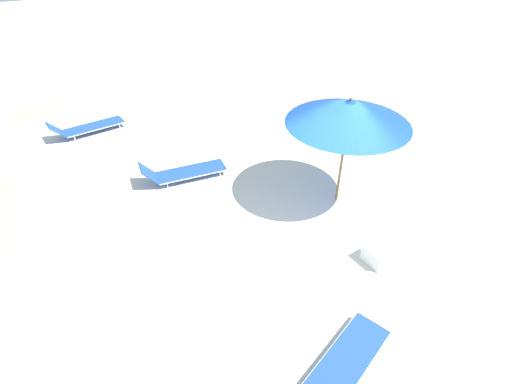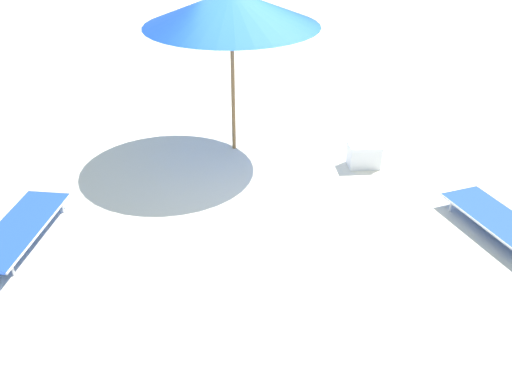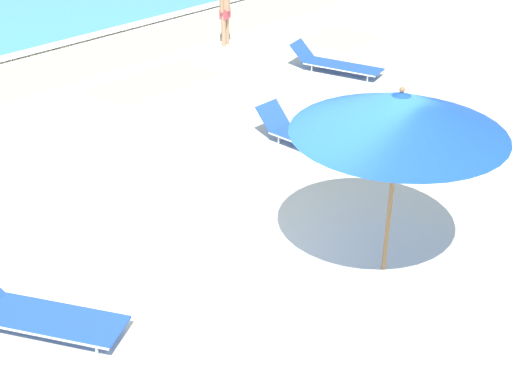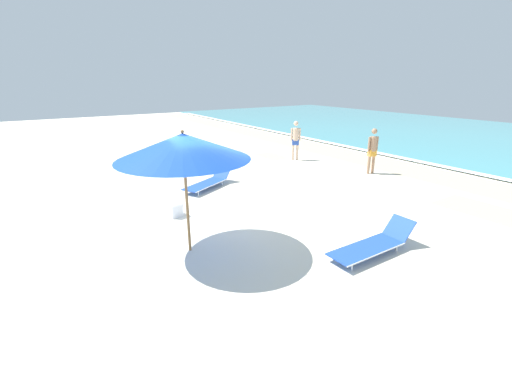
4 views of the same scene
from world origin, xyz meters
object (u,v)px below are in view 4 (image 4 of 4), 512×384
Objects in this scene: sun_lounger_beside_umbrella at (209,181)px; beachgoer_strolling_adult at (373,148)px; lounger_stack at (158,161)px; beachgoer_shoreline_child at (296,138)px; sun_lounger_under_umbrella at (373,244)px; cooler_box at (173,209)px; beach_umbrella at (183,147)px.

sun_lounger_beside_umbrella is 1.21× the size of beachgoer_strolling_adult.
lounger_stack is 8.68m from beachgoer_strolling_adult.
sun_lounger_under_umbrella is at bearing -87.00° from beachgoer_shoreline_child.
sun_lounger_beside_umbrella is at bearing -58.61° from cooler_box.
beachgoer_strolling_adult is (3.46, 0.97, 0.00)m from beachgoer_shoreline_child.
sun_lounger_under_umbrella is at bearing 53.14° from beachgoer_strolling_adult.
beachgoer_strolling_adult is at bearing 129.80° from sun_lounger_under_umbrella.
beach_umbrella is 1.35× the size of lounger_stack.
beachgoer_strolling_adult reaches higher than lounger_stack.
beachgoer_strolling_adult is (1.81, 6.12, 0.78)m from sun_lounger_beside_umbrella.
sun_lounger_under_umbrella is 6.83m from beachgoer_strolling_adult.
beachgoer_strolling_adult is (-2.06, 8.44, -1.28)m from beach_umbrella.
beachgoer_shoreline_child is (-1.66, 5.15, 0.78)m from sun_lounger_beside_umbrella.
sun_lounger_beside_umbrella is (-6.13, -0.90, -0.00)m from sun_lounger_under_umbrella.
beachgoer_shoreline_child is (-5.53, 7.47, -1.28)m from beach_umbrella.
sun_lounger_beside_umbrella is 2.60m from cooler_box.
beachgoer_strolling_adult is 8.08m from cooler_box.
beachgoer_shoreline_child reaches higher than cooler_box.
cooler_box is (-0.05, -8.03, -0.81)m from beachgoer_strolling_adult.
sun_lounger_beside_umbrella is 6.43m from beachgoer_strolling_adult.
sun_lounger_beside_umbrella reaches higher than cooler_box.
lounger_stack is 6.09m from beachgoer_shoreline_child.
beachgoer_shoreline_child is 7.89m from cooler_box.
beach_umbrella is 8.06m from lounger_stack.
lounger_stack is at bearing 160.82° from sun_lounger_beside_umbrella.
beach_umbrella is 4.80× the size of cooler_box.
beachgoer_strolling_adult reaches higher than cooler_box.
sun_lounger_under_umbrella is at bearing 54.84° from beach_umbrella.
sun_lounger_under_umbrella is 6.20m from sun_lounger_beside_umbrella.
lounger_stack is 3.56× the size of cooler_box.
sun_lounger_under_umbrella is at bearing -158.55° from cooler_box.
beach_umbrella reaches higher than cooler_box.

